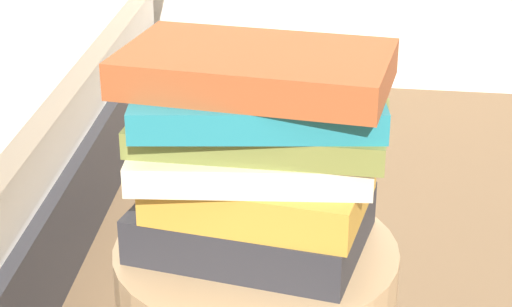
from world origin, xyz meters
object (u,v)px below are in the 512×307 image
Objects in this scene: book_ochre at (262,186)px; book_teal at (261,97)px; book_charcoal at (253,222)px; book_rust at (255,68)px; book_cream at (251,151)px; book_olive at (261,128)px.

book_teal is at bearing 110.67° from book_ochre.
book_rust reaches higher than book_charcoal.
book_cream is (-0.00, -0.01, 0.10)m from book_charcoal.
book_ochre is 0.11m from book_teal.
book_charcoal is at bearing 115.78° from book_rust.
book_olive is (-0.00, -0.00, 0.08)m from book_ochre.
book_teal is at bearing 69.92° from book_rust.
book_cream is at bearing -92.13° from book_charcoal.
book_ochre is at bearing 77.30° from book_olive.
book_rust is (-0.01, -0.01, 0.04)m from book_teal.
book_ochre is at bearing -21.73° from book_cream.
book_charcoal is at bearing 151.00° from book_ochre.
book_cream reaches higher than book_ochre.
book_charcoal is 0.16m from book_teal.
book_rust reaches higher than book_cream.
book_rust reaches higher than book_ochre.
book_charcoal is at bearing 178.31° from book_teal.
book_ochre is at bearing -86.19° from book_teal.
book_ochre is 0.05m from book_cream.
book_ochre is 0.90× the size of book_cream.
book_rust is (0.00, -0.01, 0.20)m from book_charcoal.
book_teal reaches higher than book_ochre.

